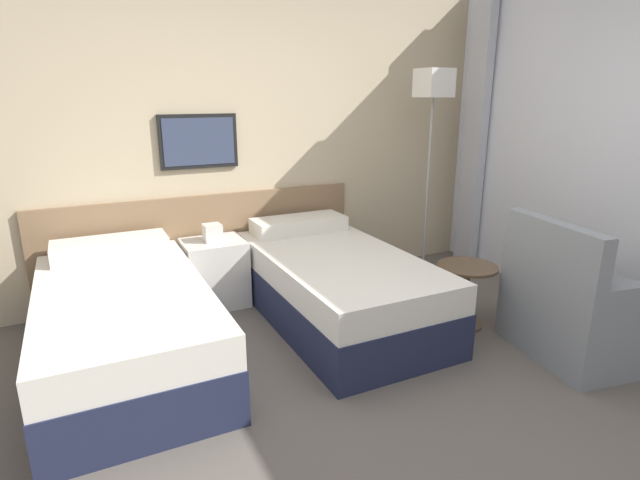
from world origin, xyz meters
TOP-DOWN VIEW (x-y plane):
  - ground_plane at (0.00, 0.00)m, footprint 16.00×16.00m
  - wall_headboard at (-0.03, 2.18)m, footprint 10.00×0.10m
  - bed_near_door at (-1.24, 1.17)m, footprint 1.02×1.93m
  - bed_near_window at (0.31, 1.17)m, footprint 1.02×1.93m
  - nightstand at (-0.46, 1.87)m, footprint 0.49×0.42m
  - floor_lamp at (1.48, 1.59)m, footprint 0.26×0.26m
  - side_table at (1.14, 0.63)m, footprint 0.45×0.45m
  - armchair at (1.57, -0.05)m, footprint 0.96×0.96m

SIDE VIEW (x-z plane):
  - ground_plane at x=0.00m, z-range 0.00..0.00m
  - bed_near_door at x=-1.24m, z-range -0.06..0.61m
  - bed_near_window at x=0.31m, z-range -0.06..0.61m
  - nightstand at x=-0.46m, z-range -0.06..0.64m
  - armchair at x=1.57m, z-range -0.18..0.77m
  - side_table at x=1.14m, z-range 0.10..0.58m
  - wall_headboard at x=-0.03m, z-range -0.05..2.65m
  - floor_lamp at x=1.48m, z-range 0.69..2.62m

